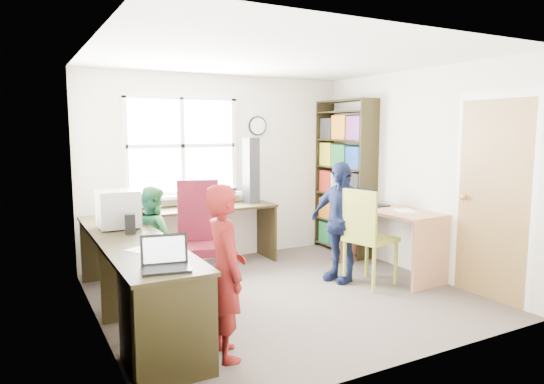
{
  "coord_description": "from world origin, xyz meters",
  "views": [
    {
      "loc": [
        -2.4,
        -4.19,
        1.71
      ],
      "look_at": [
        0.0,
        0.25,
        1.05
      ],
      "focal_mm": 32.0,
      "sensor_mm": 36.0,
      "label": 1
    }
  ],
  "objects_px": {
    "swivel_chair": "(199,245)",
    "laptop_left": "(165,261)",
    "l_desk": "(166,278)",
    "person_navy": "(340,222)",
    "laptop_right": "(371,201)",
    "potted_plant": "(191,196)",
    "right_desk": "(388,226)",
    "wooden_chair": "(366,234)",
    "person_red": "(225,272)",
    "bookshelf": "(345,181)",
    "crt_monitor": "(118,209)",
    "cd_tower": "(251,171)",
    "person_green": "(154,239)"
  },
  "relations": [
    {
      "from": "person_red",
      "to": "bookshelf",
      "type": "bearing_deg",
      "value": -43.84
    },
    {
      "from": "wooden_chair",
      "to": "crt_monitor",
      "type": "relative_size",
      "value": 2.82
    },
    {
      "from": "l_desk",
      "to": "right_desk",
      "type": "xyz_separation_m",
      "value": [
        2.78,
        0.39,
        0.11
      ]
    },
    {
      "from": "laptop_right",
      "to": "cd_tower",
      "type": "height_order",
      "value": "cd_tower"
    },
    {
      "from": "person_navy",
      "to": "cd_tower",
      "type": "bearing_deg",
      "value": -176.74
    },
    {
      "from": "l_desk",
      "to": "bookshelf",
      "type": "relative_size",
      "value": 1.4
    },
    {
      "from": "l_desk",
      "to": "swivel_chair",
      "type": "height_order",
      "value": "swivel_chair"
    },
    {
      "from": "wooden_chair",
      "to": "crt_monitor",
      "type": "distance_m",
      "value": 2.59
    },
    {
      "from": "laptop_left",
      "to": "potted_plant",
      "type": "xyz_separation_m",
      "value": [
        1.01,
        2.41,
        0.09
      ]
    },
    {
      "from": "cd_tower",
      "to": "person_navy",
      "type": "height_order",
      "value": "cd_tower"
    },
    {
      "from": "right_desk",
      "to": "wooden_chair",
      "type": "distance_m",
      "value": 0.58
    },
    {
      "from": "right_desk",
      "to": "person_green",
      "type": "bearing_deg",
      "value": 161.71
    },
    {
      "from": "bookshelf",
      "to": "laptop_left",
      "type": "relative_size",
      "value": 5.66
    },
    {
      "from": "swivel_chair",
      "to": "person_navy",
      "type": "relative_size",
      "value": 0.87
    },
    {
      "from": "right_desk",
      "to": "person_green",
      "type": "xyz_separation_m",
      "value": [
        -2.6,
        0.67,
        -0.0
      ]
    },
    {
      "from": "person_green",
      "to": "right_desk",
      "type": "bearing_deg",
      "value": -112.54
    },
    {
      "from": "laptop_left",
      "to": "person_navy",
      "type": "bearing_deg",
      "value": 36.76
    },
    {
      "from": "wooden_chair",
      "to": "laptop_left",
      "type": "relative_size",
      "value": 2.88
    },
    {
      "from": "laptop_right",
      "to": "potted_plant",
      "type": "bearing_deg",
      "value": 62.33
    },
    {
      "from": "laptop_right",
      "to": "cd_tower",
      "type": "xyz_separation_m",
      "value": [
        -1.1,
        1.07,
        0.34
      ]
    },
    {
      "from": "right_desk",
      "to": "person_red",
      "type": "distance_m",
      "value": 2.75
    },
    {
      "from": "l_desk",
      "to": "laptop_left",
      "type": "bearing_deg",
      "value": -105.76
    },
    {
      "from": "right_desk",
      "to": "laptop_left",
      "type": "relative_size",
      "value": 3.74
    },
    {
      "from": "cd_tower",
      "to": "potted_plant",
      "type": "xyz_separation_m",
      "value": [
        -0.82,
        -0.0,
        -0.28
      ]
    },
    {
      "from": "l_desk",
      "to": "person_red",
      "type": "xyz_separation_m",
      "value": [
        0.26,
        -0.68,
        0.2
      ]
    },
    {
      "from": "swivel_chair",
      "to": "laptop_left",
      "type": "relative_size",
      "value": 3.16
    },
    {
      "from": "cd_tower",
      "to": "potted_plant",
      "type": "relative_size",
      "value": 3.01
    },
    {
      "from": "laptop_right",
      "to": "potted_plant",
      "type": "height_order",
      "value": "potted_plant"
    },
    {
      "from": "laptop_left",
      "to": "l_desk",
      "type": "bearing_deg",
      "value": 85.12
    },
    {
      "from": "bookshelf",
      "to": "person_green",
      "type": "bearing_deg",
      "value": -171.62
    },
    {
      "from": "right_desk",
      "to": "cd_tower",
      "type": "distance_m",
      "value": 1.86
    },
    {
      "from": "person_red",
      "to": "wooden_chair",
      "type": "bearing_deg",
      "value": -60.1
    },
    {
      "from": "bookshelf",
      "to": "wooden_chair",
      "type": "bearing_deg",
      "value": -117.69
    },
    {
      "from": "l_desk",
      "to": "wooden_chair",
      "type": "bearing_deg",
      "value": 3.52
    },
    {
      "from": "crt_monitor",
      "to": "potted_plant",
      "type": "height_order",
      "value": "crt_monitor"
    },
    {
      "from": "cd_tower",
      "to": "laptop_right",
      "type": "bearing_deg",
      "value": -56.45
    },
    {
      "from": "laptop_left",
      "to": "person_red",
      "type": "distance_m",
      "value": 0.48
    },
    {
      "from": "swivel_chair",
      "to": "potted_plant",
      "type": "distance_m",
      "value": 1.03
    },
    {
      "from": "person_navy",
      "to": "laptop_left",
      "type": "bearing_deg",
      "value": -81.42
    },
    {
      "from": "person_green",
      "to": "person_navy",
      "type": "relative_size",
      "value": 0.83
    },
    {
      "from": "wooden_chair",
      "to": "person_red",
      "type": "relative_size",
      "value": 0.82
    },
    {
      "from": "laptop_left",
      "to": "bookshelf",
      "type": "bearing_deg",
      "value": 45.35
    },
    {
      "from": "bookshelf",
      "to": "person_navy",
      "type": "distance_m",
      "value": 1.37
    },
    {
      "from": "wooden_chair",
      "to": "crt_monitor",
      "type": "xyz_separation_m",
      "value": [
        -2.46,
        0.74,
        0.36
      ]
    },
    {
      "from": "bookshelf",
      "to": "swivel_chair",
      "type": "relative_size",
      "value": 1.79
    },
    {
      "from": "crt_monitor",
      "to": "laptop_left",
      "type": "height_order",
      "value": "crt_monitor"
    },
    {
      "from": "l_desk",
      "to": "cd_tower",
      "type": "xyz_separation_m",
      "value": [
        1.64,
        1.72,
        0.72
      ]
    },
    {
      "from": "right_desk",
      "to": "person_red",
      "type": "xyz_separation_m",
      "value": [
        -2.53,
        -1.07,
        0.09
      ]
    },
    {
      "from": "l_desk",
      "to": "potted_plant",
      "type": "relative_size",
      "value": 10.47
    },
    {
      "from": "right_desk",
      "to": "laptop_left",
      "type": "height_order",
      "value": "laptop_left"
    }
  ]
}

